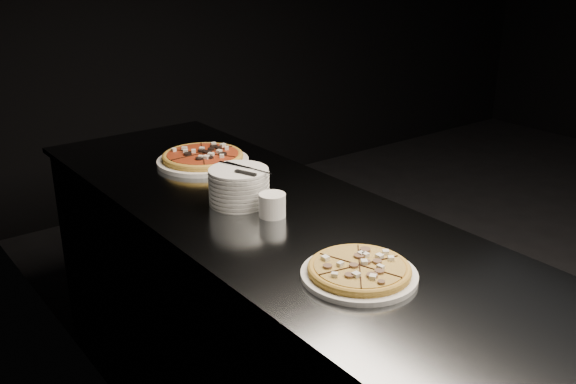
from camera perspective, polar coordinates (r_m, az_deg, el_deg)
wall_left at (r=1.67m, az=-10.44°, el=9.79°), size 0.02×5.00×2.80m
counter at (r=2.23m, az=-0.11°, el=-13.27°), size 0.74×2.44×0.92m
pizza_mushroom at (r=1.66m, az=6.35°, el=-6.97°), size 0.31×0.31×0.03m
pizza_tomato at (r=2.53m, az=-7.58°, el=3.03°), size 0.36×0.36×0.04m
plate_stack at (r=2.11m, az=-4.39°, el=0.52°), size 0.20×0.20×0.12m
cutlery at (r=2.08m, az=-4.02°, el=2.04°), size 0.07×0.21×0.01m
ramekin at (r=2.01m, az=-1.41°, el=-1.11°), size 0.08×0.08×0.07m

